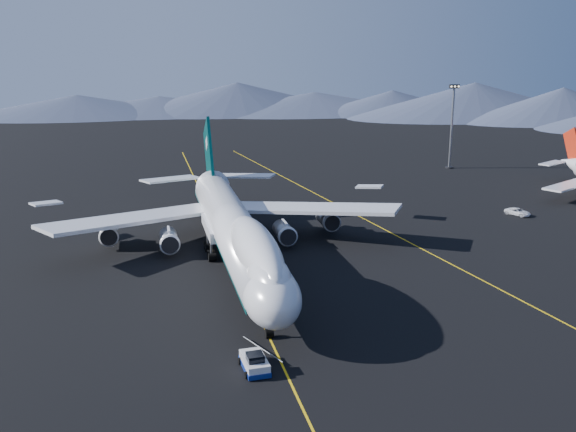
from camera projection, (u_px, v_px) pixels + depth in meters
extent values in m
plane|color=black|center=(235.00, 264.00, 98.81)|extent=(500.00, 500.00, 0.00)
cube|color=#E7B70D|center=(235.00, 264.00, 98.81)|extent=(0.25, 220.00, 0.01)
cube|color=#E7B70D|center=(392.00, 233.00, 114.85)|extent=(28.08, 198.09, 0.01)
cone|color=#3D465E|center=(77.00, 103.00, 305.97)|extent=(100.00, 100.00, 12.00)
cone|color=#3D465E|center=(238.00, 100.00, 323.75)|extent=(100.00, 100.00, 12.00)
cone|color=#3D465E|center=(392.00, 101.00, 316.86)|extent=(100.00, 100.00, 12.00)
cone|color=#3D465E|center=(562.00, 107.00, 286.04)|extent=(100.00, 100.00, 12.00)
cylinder|color=silver|center=(234.00, 229.00, 97.37)|extent=(6.50, 56.00, 6.50)
ellipsoid|color=silver|center=(272.00, 297.00, 71.03)|extent=(6.50, 10.40, 6.50)
ellipsoid|color=silver|center=(256.00, 250.00, 79.32)|extent=(5.13, 25.16, 5.85)
cube|color=black|center=(275.00, 294.00, 68.84)|extent=(3.60, 1.61, 1.29)
cone|color=silver|center=(209.00, 181.00, 128.21)|extent=(6.50, 12.00, 6.50)
cube|color=#033938|center=(233.00, 233.00, 98.54)|extent=(6.24, 60.00, 1.10)
cube|color=silver|center=(229.00, 226.00, 102.83)|extent=(7.50, 13.00, 1.60)
cube|color=silver|center=(136.00, 218.00, 105.08)|extent=(30.62, 23.28, 2.83)
cube|color=silver|center=(307.00, 208.00, 111.50)|extent=(30.62, 23.28, 2.83)
cylinder|color=slate|center=(169.00, 239.00, 103.15)|extent=(2.90, 5.50, 2.90)
cylinder|color=slate|center=(109.00, 232.00, 107.16)|extent=(2.90, 5.50, 2.90)
cylinder|color=slate|center=(284.00, 232.00, 107.35)|extent=(2.90, 5.50, 2.90)
cylinder|color=slate|center=(327.00, 219.00, 115.56)|extent=(2.90, 5.50, 2.90)
cube|color=#033938|center=(209.00, 157.00, 125.98)|extent=(0.55, 14.11, 15.94)
cube|color=silver|center=(171.00, 179.00, 127.86)|extent=(12.39, 9.47, 0.98)
cube|color=silver|center=(245.00, 176.00, 131.18)|extent=(12.39, 9.47, 0.98)
cylinder|color=black|center=(269.00, 333.00, 73.74)|extent=(0.90, 1.10, 1.10)
cube|color=silver|center=(255.00, 363.00, 66.42)|extent=(2.56, 4.71, 1.15)
cube|color=navy|center=(255.00, 366.00, 66.53)|extent=(2.67, 4.93, 0.52)
cube|color=black|center=(254.00, 355.00, 66.20)|extent=(1.76, 1.76, 0.94)
cone|color=silver|center=(572.00, 163.00, 157.69)|extent=(4.30, 7.92, 4.30)
cube|color=silver|center=(573.00, 184.00, 140.63)|extent=(19.01, 12.83, 0.40)
cube|color=#A4210F|center=(572.00, 146.00, 157.12)|extent=(0.40, 7.72, 9.12)
imported|color=white|center=(518.00, 212.00, 127.04)|extent=(4.34, 5.49, 1.39)
cylinder|color=black|center=(449.00, 167.00, 176.33)|extent=(2.10, 2.10, 0.35)
cylinder|color=slate|center=(452.00, 128.00, 173.57)|extent=(0.61, 0.61, 21.83)
cube|color=black|center=(454.00, 86.00, 170.70)|extent=(2.79, 0.70, 1.05)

